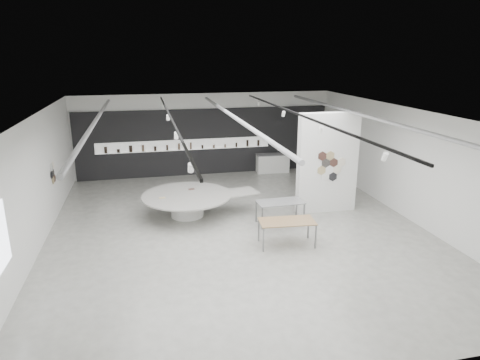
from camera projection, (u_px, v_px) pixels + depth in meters
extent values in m
cube|color=#A6A69D|center=(238.00, 229.00, 14.05)|extent=(12.00, 14.00, 0.01)
cube|color=silver|center=(238.00, 113.00, 12.96)|extent=(12.00, 14.00, 0.01)
cube|color=white|center=(205.00, 134.00, 20.05)|extent=(12.00, 0.01, 3.80)
cube|color=white|center=(331.00, 288.00, 6.96)|extent=(12.00, 0.01, 3.80)
cube|color=white|center=(407.00, 163.00, 14.78)|extent=(0.01, 14.00, 3.80)
cube|color=white|center=(33.00, 186.00, 12.23)|extent=(0.01, 14.00, 3.80)
cylinder|color=#939396|center=(95.00, 122.00, 12.59)|extent=(0.12, 12.00, 0.12)
cylinder|color=#939396|center=(234.00, 117.00, 13.48)|extent=(0.12, 12.00, 0.12)
cylinder|color=#939396|center=(356.00, 113.00, 14.37)|extent=(0.12, 12.00, 0.12)
cube|color=black|center=(171.00, 119.00, 12.57)|extent=(0.05, 13.00, 0.06)
cylinder|color=white|center=(191.00, 168.00, 7.95)|extent=(0.11, 0.18, 0.21)
cylinder|color=white|center=(176.00, 136.00, 11.03)|extent=(0.11, 0.18, 0.21)
cylinder|color=white|center=(168.00, 117.00, 14.11)|extent=(0.11, 0.18, 0.21)
cylinder|color=white|center=(163.00, 106.00, 17.20)|extent=(0.11, 0.18, 0.21)
cube|color=black|center=(300.00, 115.00, 13.42)|extent=(0.05, 13.00, 0.06)
cylinder|color=white|center=(385.00, 157.00, 8.80)|extent=(0.11, 0.18, 0.21)
cylinder|color=white|center=(321.00, 130.00, 11.88)|extent=(0.11, 0.18, 0.21)
cylinder|color=white|center=(283.00, 114.00, 14.96)|extent=(0.11, 0.18, 0.21)
cylinder|color=white|center=(259.00, 103.00, 18.05)|extent=(0.11, 0.18, 0.21)
cylinder|color=tan|center=(53.00, 180.00, 14.73)|extent=(0.03, 0.28, 0.28)
cylinder|color=#482C24|center=(55.00, 178.00, 14.98)|extent=(0.03, 0.28, 0.28)
cylinder|color=black|center=(53.00, 173.00, 14.79)|extent=(0.03, 0.28, 0.28)
cylinder|color=black|center=(52.00, 175.00, 14.55)|extent=(0.03, 0.28, 0.28)
cylinder|color=white|center=(52.00, 167.00, 14.60)|extent=(0.03, 0.28, 0.28)
cylinder|color=silver|center=(53.00, 166.00, 14.84)|extent=(0.03, 0.28, 0.28)
cube|color=black|center=(206.00, 142.00, 20.09)|extent=(11.80, 0.10, 3.10)
cube|color=white|center=(185.00, 145.00, 19.83)|extent=(8.00, 0.06, 0.46)
cube|color=white|center=(185.00, 150.00, 19.84)|extent=(8.00, 0.18, 0.02)
cylinder|color=black|center=(106.00, 150.00, 19.05)|extent=(0.13, 0.13, 0.29)
cylinder|color=black|center=(118.00, 151.00, 19.18)|extent=(0.13, 0.13, 0.15)
cylinder|color=black|center=(131.00, 149.00, 19.28)|extent=(0.14, 0.14, 0.30)
cylinder|color=brown|center=(143.00, 148.00, 19.39)|extent=(0.12, 0.12, 0.29)
cylinder|color=black|center=(155.00, 149.00, 19.52)|extent=(0.12, 0.12, 0.21)
cylinder|color=black|center=(167.00, 148.00, 19.63)|extent=(0.10, 0.10, 0.25)
cylinder|color=brown|center=(179.00, 146.00, 19.74)|extent=(0.12, 0.12, 0.30)
cylinder|color=brown|center=(191.00, 146.00, 19.85)|extent=(0.10, 0.10, 0.31)
cylinder|color=black|center=(202.00, 147.00, 19.99)|extent=(0.09, 0.09, 0.17)
cylinder|color=brown|center=(214.00, 146.00, 20.10)|extent=(0.10, 0.10, 0.16)
cylinder|color=brown|center=(225.00, 146.00, 20.22)|extent=(0.09, 0.09, 0.15)
cylinder|color=black|center=(236.00, 145.00, 20.33)|extent=(0.09, 0.09, 0.21)
cylinder|color=black|center=(247.00, 143.00, 20.43)|extent=(0.11, 0.11, 0.31)
cylinder|color=black|center=(258.00, 143.00, 20.55)|extent=(0.11, 0.11, 0.29)
cube|color=white|center=(327.00, 163.00, 15.21)|extent=(2.20, 0.35, 3.60)
cylinder|color=white|center=(329.00, 170.00, 15.09)|extent=(0.34, 0.03, 0.34)
cylinder|color=silver|center=(337.00, 169.00, 15.15)|extent=(0.34, 0.03, 0.34)
cylinder|color=tan|center=(322.00, 170.00, 15.03)|extent=(0.34, 0.03, 0.34)
cylinder|color=#482C24|center=(334.00, 163.00, 15.05)|extent=(0.34, 0.03, 0.34)
cylinder|color=black|center=(326.00, 163.00, 14.99)|extent=(0.34, 0.03, 0.34)
cylinder|color=black|center=(333.00, 177.00, 15.20)|extent=(0.34, 0.03, 0.34)
cylinder|color=white|center=(325.00, 177.00, 15.13)|extent=(0.34, 0.03, 0.34)
cylinder|color=silver|center=(342.00, 162.00, 15.11)|extent=(0.34, 0.03, 0.34)
cylinder|color=tan|center=(330.00, 156.00, 14.94)|extent=(0.34, 0.03, 0.34)
cylinder|color=#482C24|center=(322.00, 156.00, 14.88)|extent=(0.34, 0.03, 0.34)
cylinder|color=white|center=(187.00, 206.00, 15.11)|extent=(1.34, 1.34, 0.74)
cylinder|color=#A09D97|center=(187.00, 195.00, 14.99)|extent=(3.72, 3.72, 0.05)
cube|color=#A09D97|center=(237.00, 192.00, 15.31)|extent=(1.55, 1.14, 0.05)
cube|color=tan|center=(162.00, 198.00, 14.64)|extent=(0.25, 0.20, 0.01)
cube|color=#482C24|center=(191.00, 189.00, 15.58)|extent=(0.25, 0.20, 0.01)
cube|color=#8F6F4A|center=(287.00, 221.00, 12.71)|extent=(1.71, 0.95, 0.03)
cube|color=slate|center=(263.00, 240.00, 12.36)|extent=(0.04, 0.04, 0.74)
cube|color=slate|center=(259.00, 230.00, 13.07)|extent=(0.04, 0.04, 0.74)
cube|color=slate|center=(316.00, 237.00, 12.58)|extent=(0.04, 0.04, 0.74)
cube|color=slate|center=(308.00, 227.00, 13.28)|extent=(0.04, 0.04, 0.74)
cube|color=gray|center=(280.00, 202.00, 14.29)|extent=(1.57, 0.82, 0.03)
cube|color=slate|center=(262.00, 219.00, 13.91)|extent=(0.05, 0.05, 0.76)
cube|color=slate|center=(256.00, 212.00, 14.55)|extent=(0.05, 0.05, 0.76)
cube|color=slate|center=(304.00, 215.00, 14.26)|extent=(0.05, 0.05, 0.76)
cube|color=slate|center=(296.00, 208.00, 14.90)|extent=(0.05, 0.05, 0.76)
cube|color=white|center=(273.00, 163.00, 20.68)|extent=(1.56, 0.64, 0.86)
cube|color=gray|center=(273.00, 154.00, 20.55)|extent=(1.60, 0.68, 0.03)
cylinder|color=silver|center=(278.00, 150.00, 20.68)|extent=(0.02, 0.02, 0.35)
cylinder|color=silver|center=(276.00, 147.00, 20.62)|extent=(0.15, 0.03, 0.02)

